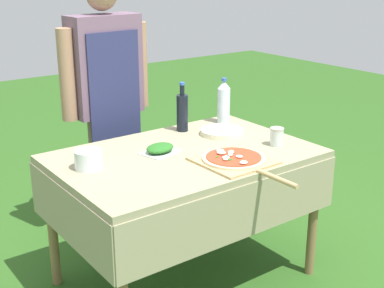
% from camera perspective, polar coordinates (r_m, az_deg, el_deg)
% --- Properties ---
extents(ground_plane, '(12.00, 12.00, 0.00)m').
position_cam_1_polar(ground_plane, '(3.15, -0.74, -14.04)').
color(ground_plane, '#2D5B1E').
extents(prep_table, '(1.35, 0.91, 0.76)m').
position_cam_1_polar(prep_table, '(2.85, -0.79, -2.72)').
color(prep_table, gray).
rests_on(prep_table, ground).
extents(person_cook, '(0.61, 0.22, 1.62)m').
position_cam_1_polar(person_cook, '(3.36, -9.10, 5.65)').
color(person_cook, '#70604C').
rests_on(person_cook, ground).
extents(pizza_on_peel, '(0.35, 0.60, 0.05)m').
position_cam_1_polar(pizza_on_peel, '(2.68, 4.62, -1.69)').
color(pizza_on_peel, tan).
rests_on(pizza_on_peel, prep_table).
extents(oil_bottle, '(0.07, 0.07, 0.29)m').
position_cam_1_polar(oil_bottle, '(3.16, -1.04, 3.46)').
color(oil_bottle, black).
rests_on(oil_bottle, prep_table).
extents(water_bottle, '(0.08, 0.08, 0.28)m').
position_cam_1_polar(water_bottle, '(3.32, 3.40, 4.53)').
color(water_bottle, silver).
rests_on(water_bottle, prep_table).
extents(herb_container, '(0.22, 0.19, 0.05)m').
position_cam_1_polar(herb_container, '(2.81, -3.43, -0.50)').
color(herb_container, silver).
rests_on(herb_container, prep_table).
extents(mixing_tub, '(0.14, 0.14, 0.09)m').
position_cam_1_polar(mixing_tub, '(2.64, -10.99, -1.63)').
color(mixing_tub, silver).
rests_on(mixing_tub, prep_table).
extents(plate_stack, '(0.26, 0.26, 0.03)m').
position_cam_1_polar(plate_stack, '(3.12, 3.21, 1.31)').
color(plate_stack, beige).
rests_on(plate_stack, prep_table).
extents(sauce_jar, '(0.08, 0.08, 0.10)m').
position_cam_1_polar(sauce_jar, '(2.95, 9.02, 0.67)').
color(sauce_jar, silver).
rests_on(sauce_jar, prep_table).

